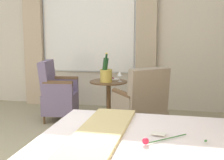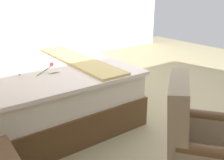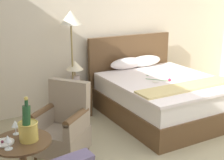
{
  "view_description": "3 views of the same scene",
  "coord_description": "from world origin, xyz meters",
  "px_view_note": "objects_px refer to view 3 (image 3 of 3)",
  "views": [
    {
      "loc": [
        2.5,
        1.67,
        1.48
      ],
      "look_at": [
        -0.67,
        0.97,
        0.93
      ],
      "focal_mm": 50.0,
      "sensor_mm": 36.0,
      "label": 1
    },
    {
      "loc": [
        -2.23,
        2.53,
        1.52
      ],
      "look_at": [
        -0.55,
        1.31,
        0.77
      ],
      "focal_mm": 40.0,
      "sensor_mm": 36.0,
      "label": 2
    },
    {
      "loc": [
        -2.62,
        -2.19,
        2.09
      ],
      "look_at": [
        -0.72,
        1.21,
        0.93
      ],
      "focal_mm": 50.0,
      "sensor_mm": 36.0,
      "label": 3
    }
  ],
  "objects_px": {
    "nightstand": "(76,100)",
    "wine_glass_near_bucket": "(15,124)",
    "champagne_bucket": "(28,128)",
    "bedside_lamp": "(75,69)",
    "wine_glass_near_edge": "(8,139)",
    "snack_plate": "(4,142)",
    "armchair_by_window": "(63,127)",
    "floor_lamp_brass": "(71,28)",
    "bed": "(161,95)"
  },
  "relations": [
    {
      "from": "nightstand",
      "to": "wine_glass_near_bucket",
      "type": "distance_m",
      "value": 2.18
    },
    {
      "from": "wine_glass_near_bucket",
      "to": "champagne_bucket",
      "type": "bearing_deg",
      "value": -67.78
    },
    {
      "from": "bedside_lamp",
      "to": "wine_glass_near_edge",
      "type": "height_order",
      "value": "bedside_lamp"
    },
    {
      "from": "nightstand",
      "to": "wine_glass_near_edge",
      "type": "xyz_separation_m",
      "value": [
        -1.46,
        -1.93,
        0.49
      ]
    },
    {
      "from": "bedside_lamp",
      "to": "snack_plate",
      "type": "bearing_deg",
      "value": -129.41
    },
    {
      "from": "wine_glass_near_bucket",
      "to": "bedside_lamp",
      "type": "bearing_deg",
      "value": 51.21
    },
    {
      "from": "champagne_bucket",
      "to": "wine_glass_near_edge",
      "type": "height_order",
      "value": "champagne_bucket"
    },
    {
      "from": "bedside_lamp",
      "to": "armchair_by_window",
      "type": "bearing_deg",
      "value": -118.86
    },
    {
      "from": "wine_glass_near_bucket",
      "to": "armchair_by_window",
      "type": "distance_m",
      "value": 0.84
    },
    {
      "from": "bedside_lamp",
      "to": "snack_plate",
      "type": "relative_size",
      "value": 2.11
    },
    {
      "from": "wine_glass_near_bucket",
      "to": "wine_glass_near_edge",
      "type": "height_order",
      "value": "wine_glass_near_bucket"
    },
    {
      "from": "nightstand",
      "to": "wine_glass_near_bucket",
      "type": "relative_size",
      "value": 3.59
    },
    {
      "from": "nightstand",
      "to": "floor_lamp_brass",
      "type": "xyz_separation_m",
      "value": [
        -0.05,
        -0.04,
        1.21
      ]
    },
    {
      "from": "bed",
      "to": "snack_plate",
      "type": "bearing_deg",
      "value": -158.5
    },
    {
      "from": "bed",
      "to": "nightstand",
      "type": "bearing_deg",
      "value": 149.11
    },
    {
      "from": "nightstand",
      "to": "snack_plate",
      "type": "xyz_separation_m",
      "value": [
        -1.47,
        -1.79,
        0.4
      ]
    },
    {
      "from": "bed",
      "to": "bedside_lamp",
      "type": "xyz_separation_m",
      "value": [
        -1.22,
        0.73,
        0.44
      ]
    },
    {
      "from": "wine_glass_near_edge",
      "to": "snack_plate",
      "type": "bearing_deg",
      "value": 95.59
    },
    {
      "from": "champagne_bucket",
      "to": "armchair_by_window",
      "type": "distance_m",
      "value": 0.91
    },
    {
      "from": "wine_glass_near_bucket",
      "to": "floor_lamp_brass",
      "type": "bearing_deg",
      "value": 51.66
    },
    {
      "from": "champagne_bucket",
      "to": "wine_glass_near_bucket",
      "type": "bearing_deg",
      "value": 112.22
    },
    {
      "from": "armchair_by_window",
      "to": "champagne_bucket",
      "type": "bearing_deg",
      "value": -132.96
    },
    {
      "from": "floor_lamp_brass",
      "to": "champagne_bucket",
      "type": "relative_size",
      "value": 3.94
    },
    {
      "from": "snack_plate",
      "to": "armchair_by_window",
      "type": "height_order",
      "value": "armchair_by_window"
    },
    {
      "from": "bed",
      "to": "wine_glass_near_edge",
      "type": "relative_size",
      "value": 14.67
    },
    {
      "from": "champagne_bucket",
      "to": "snack_plate",
      "type": "height_order",
      "value": "champagne_bucket"
    },
    {
      "from": "champagne_bucket",
      "to": "bedside_lamp",
      "type": "bearing_deg",
      "value": 55.93
    },
    {
      "from": "floor_lamp_brass",
      "to": "champagne_bucket",
      "type": "xyz_separation_m",
      "value": [
        -1.2,
        -1.81,
        -0.69
      ]
    },
    {
      "from": "floor_lamp_brass",
      "to": "champagne_bucket",
      "type": "bearing_deg",
      "value": -123.51
    },
    {
      "from": "wine_glass_near_edge",
      "to": "armchair_by_window",
      "type": "height_order",
      "value": "armchair_by_window"
    },
    {
      "from": "nightstand",
      "to": "wine_glass_near_bucket",
      "type": "xyz_separation_m",
      "value": [
        -1.33,
        -1.65,
        0.51
      ]
    },
    {
      "from": "bed",
      "to": "wine_glass_near_bucket",
      "type": "bearing_deg",
      "value": -160.08
    },
    {
      "from": "bed",
      "to": "nightstand",
      "type": "distance_m",
      "value": 1.42
    },
    {
      "from": "champagne_bucket",
      "to": "snack_plate",
      "type": "relative_size",
      "value": 2.34
    },
    {
      "from": "bedside_lamp",
      "to": "armchair_by_window",
      "type": "height_order",
      "value": "armchair_by_window"
    },
    {
      "from": "bedside_lamp",
      "to": "floor_lamp_brass",
      "type": "bearing_deg",
      "value": -142.62
    },
    {
      "from": "armchair_by_window",
      "to": "snack_plate",
      "type": "bearing_deg",
      "value": -145.05
    },
    {
      "from": "bed",
      "to": "champagne_bucket",
      "type": "xyz_separation_m",
      "value": [
        -2.47,
        -1.12,
        0.43
      ]
    },
    {
      "from": "floor_lamp_brass",
      "to": "armchair_by_window",
      "type": "xyz_separation_m",
      "value": [
        -0.63,
        -1.2,
        -1.06
      ]
    },
    {
      "from": "snack_plate",
      "to": "wine_glass_near_bucket",
      "type": "bearing_deg",
      "value": 43.8
    },
    {
      "from": "wine_glass_near_edge",
      "to": "snack_plate",
      "type": "height_order",
      "value": "wine_glass_near_edge"
    },
    {
      "from": "bed",
      "to": "champagne_bucket",
      "type": "height_order",
      "value": "bed"
    },
    {
      "from": "floor_lamp_brass",
      "to": "snack_plate",
      "type": "height_order",
      "value": "floor_lamp_brass"
    },
    {
      "from": "nightstand",
      "to": "snack_plate",
      "type": "relative_size",
      "value": 2.85
    },
    {
      "from": "armchair_by_window",
      "to": "bedside_lamp",
      "type": "bearing_deg",
      "value": 61.14
    },
    {
      "from": "floor_lamp_brass",
      "to": "armchair_by_window",
      "type": "relative_size",
      "value": 1.78
    },
    {
      "from": "bedside_lamp",
      "to": "wine_glass_near_edge",
      "type": "relative_size",
      "value": 2.88
    },
    {
      "from": "bedside_lamp",
      "to": "champagne_bucket",
      "type": "xyz_separation_m",
      "value": [
        -1.25,
        -1.85,
        -0.01
      ]
    },
    {
      "from": "floor_lamp_brass",
      "to": "wine_glass_near_bucket",
      "type": "height_order",
      "value": "floor_lamp_brass"
    },
    {
      "from": "wine_glass_near_bucket",
      "to": "armchair_by_window",
      "type": "xyz_separation_m",
      "value": [
        0.65,
        0.41,
        -0.35
      ]
    }
  ]
}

